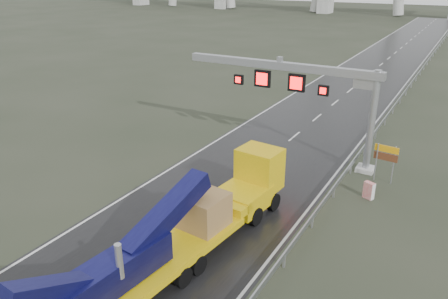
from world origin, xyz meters
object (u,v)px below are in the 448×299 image
Objects in this scene: heavy_haul_truck at (189,227)px; exit_sign_pair at (386,156)px; sign_gantry at (306,85)px; striped_barrier at (369,190)px.

exit_sign_pair is (6.62, 13.25, 0.19)m from heavy_haul_truck.
exit_sign_pair is at bearing -11.01° from sign_gantry.
sign_gantry is 0.81× the size of heavy_haul_truck.
striped_barrier is at bearing -34.11° from sign_gantry.
heavy_haul_truck reaches higher than striped_barrier.
sign_gantry is 7.34m from exit_sign_pair.
sign_gantry is at bearing 168.68° from striped_barrier.
striped_barrier is (-0.29, -2.79, -1.32)m from exit_sign_pair.
heavy_haul_truck is 14.81m from exit_sign_pair.
heavy_haul_truck is 6.96× the size of exit_sign_pair.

